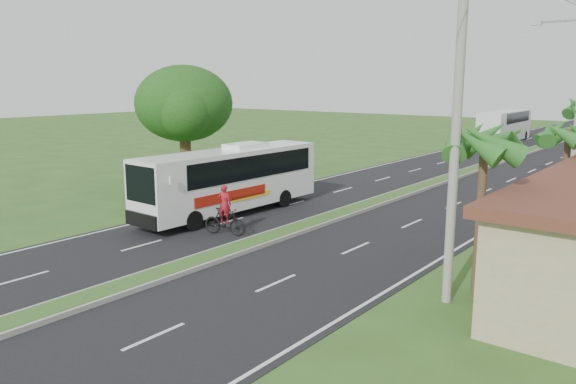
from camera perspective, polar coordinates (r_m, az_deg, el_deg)
The scene contains 12 objects.
ground at distance 20.93m, azimuth -8.71°, elevation -7.12°, with size 180.00×180.00×0.00m, color #32511D.
road_asphalt at distance 37.13m, azimuth 14.34°, elevation 0.71°, with size 14.00×160.00×0.02m, color black.
median_strip at distance 37.11m, azimuth 14.35°, elevation 0.85°, with size 1.20×160.00×0.18m.
lane_edge_left at distance 40.24m, azimuth 5.60°, elevation 1.78°, with size 0.12×160.00×0.01m, color silver.
lane_edge_right at distance 35.04m, azimuth 24.39°, elevation -0.57°, with size 0.12×160.00×0.01m, color silver.
palm_verge_a at distance 17.52m, azimuth 19.36°, elevation 4.72°, with size 2.40×2.40×5.45m.
palm_verge_b at distance 26.13m, azimuth 26.62°, elevation 5.24°, with size 2.40×2.40×5.05m.
shade_tree at distance 35.62m, azimuth -10.63°, elevation 8.57°, with size 6.30×6.00×7.54m.
utility_pole_a at distance 16.69m, azimuth 16.80°, elevation 7.80°, with size 1.60×0.28×11.00m.
coach_bus_main at distance 27.93m, azimuth -5.75°, elevation 1.60°, with size 2.50×10.78×3.47m.
coach_bus_far at distance 66.35m, azimuth 21.17°, elevation 6.42°, with size 2.73×11.59×3.36m.
motorcyclist at distance 24.27m, azimuth -6.44°, elevation -2.59°, with size 2.03×1.09×2.22m.
Camera 1 is at (14.59, -13.52, 6.51)m, focal length 35.00 mm.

